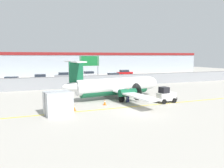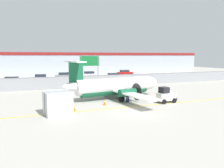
# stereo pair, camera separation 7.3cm
# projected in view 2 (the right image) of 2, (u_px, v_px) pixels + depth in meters

# --- Properties ---
(ground_plane) EXTENTS (140.00, 140.00, 0.01)m
(ground_plane) POSITION_uv_depth(u_px,v_px,m) (130.00, 107.00, 23.72)
(ground_plane) COLOR #ADA89E
(perimeter_fence) EXTENTS (98.00, 0.10, 2.10)m
(perimeter_fence) POSITION_uv_depth(u_px,v_px,m) (91.00, 81.00, 38.40)
(perimeter_fence) COLOR gray
(perimeter_fence) RESTS_ON ground
(parking_lot_strip) EXTENTS (98.00, 17.00, 0.12)m
(parking_lot_strip) POSITION_uv_depth(u_px,v_px,m) (77.00, 80.00, 49.19)
(parking_lot_strip) COLOR #38383A
(parking_lot_strip) RESTS_ON ground
(background_building) EXTENTS (91.00, 8.10, 6.50)m
(background_building) POSITION_uv_depth(u_px,v_px,m) (64.00, 63.00, 65.91)
(background_building) COLOR #A8B2BC
(background_building) RESTS_ON ground
(commuter_airplane) EXTENTS (13.56, 16.07, 4.92)m
(commuter_airplane) POSITION_uv_depth(u_px,v_px,m) (116.00, 86.00, 28.13)
(commuter_airplane) COLOR white
(commuter_airplane) RESTS_ON ground
(baggage_tug) EXTENTS (2.42, 1.55, 1.88)m
(baggage_tug) POSITION_uv_depth(u_px,v_px,m) (166.00, 95.00, 25.80)
(baggage_tug) COLOR silver
(baggage_tug) RESTS_ON ground
(ground_crew_worker) EXTENTS (0.54, 0.34, 1.70)m
(ground_crew_worker) POSITION_uv_depth(u_px,v_px,m) (128.00, 94.00, 25.96)
(ground_crew_worker) COLOR #191E4C
(ground_crew_worker) RESTS_ON ground
(cargo_container) EXTENTS (2.66, 2.32, 2.20)m
(cargo_container) POSITION_uv_depth(u_px,v_px,m) (58.00, 103.00, 20.48)
(cargo_container) COLOR #B7BCC1
(cargo_container) RESTS_ON ground
(traffic_cone_near_left) EXTENTS (0.36, 0.36, 0.64)m
(traffic_cone_near_left) POSITION_uv_depth(u_px,v_px,m) (74.00, 108.00, 22.03)
(traffic_cone_near_left) COLOR orange
(traffic_cone_near_left) RESTS_ON ground
(traffic_cone_near_right) EXTENTS (0.36, 0.36, 0.64)m
(traffic_cone_near_right) POSITION_uv_depth(u_px,v_px,m) (66.00, 98.00, 26.79)
(traffic_cone_near_right) COLOR orange
(traffic_cone_near_right) RESTS_ON ground
(traffic_cone_far_left) EXTENTS (0.36, 0.36, 0.64)m
(traffic_cone_far_left) POSITION_uv_depth(u_px,v_px,m) (105.00, 102.00, 24.56)
(traffic_cone_far_left) COLOR orange
(traffic_cone_far_left) RESTS_ON ground
(parked_car_0) EXTENTS (4.38, 2.42, 1.58)m
(parked_car_0) POSITION_uv_depth(u_px,v_px,m) (11.00, 81.00, 40.51)
(parked_car_0) COLOR navy
(parked_car_0) RESTS_ON parking_lot_strip
(parked_car_1) EXTENTS (4.30, 2.20, 1.58)m
(parked_car_1) POSITION_uv_depth(u_px,v_px,m) (41.00, 78.00, 45.90)
(parked_car_1) COLOR silver
(parked_car_1) RESTS_ON parking_lot_strip
(parked_car_2) EXTENTS (4.25, 2.11, 1.58)m
(parked_car_2) POSITION_uv_depth(u_px,v_px,m) (64.00, 76.00, 50.95)
(parked_car_2) COLOR gray
(parked_car_2) RESTS_ON parking_lot_strip
(parked_car_3) EXTENTS (4.28, 2.18, 1.58)m
(parked_car_3) POSITION_uv_depth(u_px,v_px,m) (89.00, 74.00, 54.49)
(parked_car_3) COLOR silver
(parked_car_3) RESTS_ON parking_lot_strip
(parked_car_4) EXTENTS (4.39, 2.43, 1.58)m
(parked_car_4) POSITION_uv_depth(u_px,v_px,m) (113.00, 77.00, 48.94)
(parked_car_4) COLOR silver
(parked_car_4) RESTS_ON parking_lot_strip
(parked_car_5) EXTENTS (4.29, 2.19, 1.58)m
(parked_car_5) POSITION_uv_depth(u_px,v_px,m) (125.00, 73.00, 59.86)
(parked_car_5) COLOR red
(parked_car_5) RESTS_ON parking_lot_strip
(highway_sign) EXTENTS (3.60, 0.14, 5.50)m
(highway_sign) POSITION_uv_depth(u_px,v_px,m) (90.00, 63.00, 39.59)
(highway_sign) COLOR slate
(highway_sign) RESTS_ON ground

